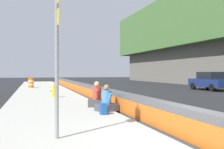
{
  "coord_description": "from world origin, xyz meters",
  "views": [
    {
      "loc": [
        -5.43,
        3.55,
        1.69
      ],
      "look_at": [
        7.05,
        -0.15,
        1.57
      ],
      "focal_mm": 42.96,
      "sensor_mm": 36.0,
      "label": 1
    }
  ],
  "objects_px": {
    "parked_car_fourth": "(210,81)",
    "fire_hydrant": "(54,90)",
    "route_sign_post": "(57,49)",
    "seated_person_middle": "(97,99)",
    "construction_barrel": "(31,83)",
    "seated_person_foreground": "(107,103)",
    "backpack": "(104,109)"
  },
  "relations": [
    {
      "from": "backpack",
      "to": "construction_barrel",
      "type": "relative_size",
      "value": 0.42
    },
    {
      "from": "route_sign_post",
      "to": "seated_person_middle",
      "type": "height_order",
      "value": "route_sign_post"
    },
    {
      "from": "construction_barrel",
      "to": "seated_person_middle",
      "type": "bearing_deg",
      "value": -169.52
    },
    {
      "from": "seated_person_middle",
      "to": "construction_barrel",
      "type": "bearing_deg",
      "value": 10.48
    },
    {
      "from": "route_sign_post",
      "to": "seated_person_foreground",
      "type": "xyz_separation_m",
      "value": [
        3.94,
        -2.28,
        -1.74
      ]
    },
    {
      "from": "seated_person_middle",
      "to": "construction_barrel",
      "type": "distance_m",
      "value": 16.12
    },
    {
      "from": "fire_hydrant",
      "to": "route_sign_post",
      "type": "bearing_deg",
      "value": 176.15
    },
    {
      "from": "seated_person_foreground",
      "to": "parked_car_fourth",
      "type": "distance_m",
      "value": 16.98
    },
    {
      "from": "seated_person_foreground",
      "to": "parked_car_fourth",
      "type": "height_order",
      "value": "parked_car_fourth"
    },
    {
      "from": "seated_person_foreground",
      "to": "backpack",
      "type": "distance_m",
      "value": 0.89
    },
    {
      "from": "backpack",
      "to": "construction_barrel",
      "type": "distance_m",
      "value": 18.33
    },
    {
      "from": "construction_barrel",
      "to": "parked_car_fourth",
      "type": "relative_size",
      "value": 0.21
    },
    {
      "from": "backpack",
      "to": "seated_person_foreground",
      "type": "bearing_deg",
      "value": -22.19
    },
    {
      "from": "route_sign_post",
      "to": "construction_barrel",
      "type": "height_order",
      "value": "route_sign_post"
    },
    {
      "from": "construction_barrel",
      "to": "parked_car_fourth",
      "type": "xyz_separation_m",
      "value": [
        -6.39,
        -15.96,
        0.24
      ]
    },
    {
      "from": "route_sign_post",
      "to": "seated_person_foreground",
      "type": "height_order",
      "value": "route_sign_post"
    },
    {
      "from": "backpack",
      "to": "parked_car_fourth",
      "type": "xyz_separation_m",
      "value": [
        11.74,
        -13.32,
        0.53
      ]
    },
    {
      "from": "parked_car_fourth",
      "to": "fire_hydrant",
      "type": "bearing_deg",
      "value": 107.2
    },
    {
      "from": "seated_person_foreground",
      "to": "backpack",
      "type": "height_order",
      "value": "seated_person_foreground"
    },
    {
      "from": "route_sign_post",
      "to": "fire_hydrant",
      "type": "height_order",
      "value": "route_sign_post"
    },
    {
      "from": "route_sign_post",
      "to": "parked_car_fourth",
      "type": "bearing_deg",
      "value": -45.75
    },
    {
      "from": "fire_hydrant",
      "to": "backpack",
      "type": "relative_size",
      "value": 2.2
    },
    {
      "from": "fire_hydrant",
      "to": "seated_person_foreground",
      "type": "bearing_deg",
      "value": -166.19
    },
    {
      "from": "route_sign_post",
      "to": "construction_barrel",
      "type": "relative_size",
      "value": 3.79
    },
    {
      "from": "route_sign_post",
      "to": "construction_barrel",
      "type": "bearing_deg",
      "value": 1.89
    },
    {
      "from": "construction_barrel",
      "to": "parked_car_fourth",
      "type": "distance_m",
      "value": 17.19
    },
    {
      "from": "fire_hydrant",
      "to": "seated_person_foreground",
      "type": "height_order",
      "value": "seated_person_foreground"
    },
    {
      "from": "construction_barrel",
      "to": "fire_hydrant",
      "type": "bearing_deg",
      "value": -172.69
    },
    {
      "from": "fire_hydrant",
      "to": "seated_person_foreground",
      "type": "xyz_separation_m",
      "value": [
        -6.42,
        -1.58,
        -0.12
      ]
    },
    {
      "from": "seated_person_middle",
      "to": "backpack",
      "type": "bearing_deg",
      "value": 172.87
    },
    {
      "from": "seated_person_middle",
      "to": "construction_barrel",
      "type": "relative_size",
      "value": 1.19
    },
    {
      "from": "route_sign_post",
      "to": "backpack",
      "type": "xyz_separation_m",
      "value": [
        3.12,
        -1.95,
        -1.88
      ]
    }
  ]
}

